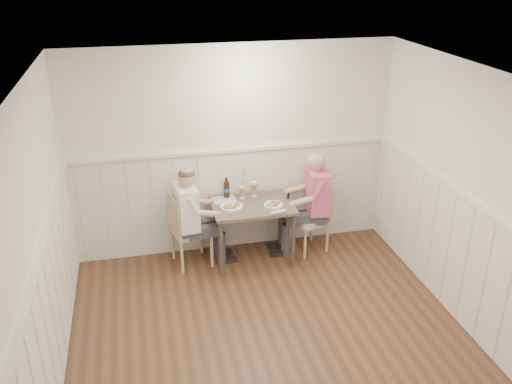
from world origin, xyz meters
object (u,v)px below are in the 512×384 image
at_px(beer_bottle, 227,189).
at_px(chair_right, 313,216).
at_px(grass_vase, 243,182).
at_px(diner_cream, 191,226).
at_px(dining_table, 252,212).
at_px(man_in_pink, 313,210).
at_px(chair_left, 186,227).

bearing_deg(beer_bottle, chair_right, -10.34).
bearing_deg(grass_vase, diner_cream, -157.48).
distance_m(dining_table, beer_bottle, 0.43).
height_order(man_in_pink, beer_bottle, man_in_pink).
distance_m(chair_left, grass_vase, 0.89).
bearing_deg(beer_bottle, grass_vase, 7.72).
relative_size(dining_table, chair_left, 1.06).
relative_size(chair_right, grass_vase, 2.27).
height_order(dining_table, chair_left, chair_left).
relative_size(chair_right, beer_bottle, 3.22).
xyz_separation_m(chair_right, man_in_pink, (-0.01, -0.03, 0.10)).
relative_size(dining_table, man_in_pink, 0.73).
height_order(chair_right, man_in_pink, man_in_pink).
bearing_deg(chair_right, chair_left, -179.19).
xyz_separation_m(chair_left, man_in_pink, (1.60, -0.00, 0.06)).
xyz_separation_m(man_in_pink, grass_vase, (-0.85, 0.25, 0.35)).
distance_m(man_in_pink, grass_vase, 0.95).
bearing_deg(diner_cream, man_in_pink, 1.53).
relative_size(chair_left, diner_cream, 0.71).
height_order(dining_table, man_in_pink, man_in_pink).
bearing_deg(diner_cream, beer_bottle, 28.02).
distance_m(dining_table, man_in_pink, 0.80).
xyz_separation_m(diner_cream, beer_bottle, (0.49, 0.26, 0.32)).
bearing_deg(chair_right, beer_bottle, 169.66).
xyz_separation_m(chair_right, grass_vase, (-0.86, 0.22, 0.46)).
bearing_deg(chair_left, dining_table, -3.63).
height_order(beer_bottle, grass_vase, grass_vase).
bearing_deg(chair_left, diner_cream, -42.84).
bearing_deg(dining_table, beer_bottle, 134.57).
height_order(diner_cream, grass_vase, diner_cream).
bearing_deg(chair_right, man_in_pink, -105.06).
distance_m(dining_table, chair_right, 0.83).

